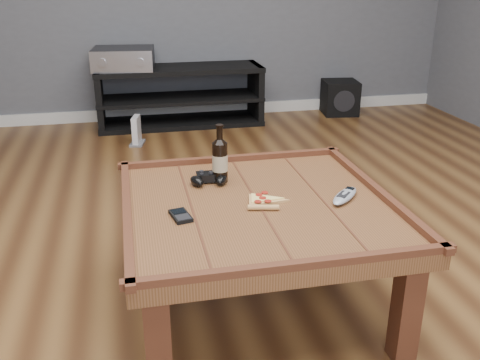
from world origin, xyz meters
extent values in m
plane|color=#412512|center=(0.00, 0.00, 0.00)|extent=(6.00, 6.00, 0.00)
cube|color=silver|center=(0.00, 2.99, 0.05)|extent=(5.00, 0.02, 0.10)
cube|color=#503017|center=(0.00, 0.00, 0.42)|extent=(1.00, 1.00, 0.06)
cube|color=#452112|center=(-0.42, -0.42, 0.20)|extent=(0.08, 0.08, 0.39)
cube|color=#452112|center=(0.42, -0.42, 0.20)|extent=(0.08, 0.08, 0.39)
cube|color=#452112|center=(-0.42, 0.42, 0.20)|extent=(0.08, 0.08, 0.39)
cube|color=#452112|center=(0.42, 0.42, 0.20)|extent=(0.08, 0.08, 0.39)
cube|color=#452112|center=(0.00, 0.48, 0.46)|extent=(1.03, 0.03, 0.03)
cube|color=#452112|center=(0.00, -0.48, 0.46)|extent=(1.03, 0.03, 0.03)
cube|color=#452112|center=(0.48, 0.00, 0.46)|extent=(0.03, 1.03, 0.03)
cube|color=#452112|center=(-0.48, 0.00, 0.46)|extent=(0.03, 1.03, 0.03)
cube|color=black|center=(0.00, 2.75, 0.48)|extent=(1.40, 0.45, 0.04)
cube|color=black|center=(0.00, 2.75, 0.23)|extent=(1.40, 0.45, 0.03)
cube|color=black|center=(0.00, 2.75, 0.02)|extent=(1.40, 0.45, 0.04)
cube|color=black|center=(-0.67, 2.75, 0.25)|extent=(0.05, 0.44, 0.50)
cube|color=black|center=(0.67, 2.75, 0.25)|extent=(0.05, 0.44, 0.50)
cylinder|color=black|center=(-0.10, 0.25, 0.53)|extent=(0.06, 0.06, 0.17)
cone|color=black|center=(-0.10, 0.25, 0.63)|extent=(0.06, 0.06, 0.03)
cylinder|color=black|center=(-0.10, 0.25, 0.66)|extent=(0.03, 0.03, 0.06)
cylinder|color=black|center=(-0.10, 0.25, 0.69)|extent=(0.03, 0.03, 0.01)
cylinder|color=tan|center=(-0.10, 0.25, 0.53)|extent=(0.06, 0.06, 0.07)
cube|color=black|center=(-0.15, 0.25, 0.47)|extent=(0.10, 0.06, 0.03)
ellipsoid|color=black|center=(-0.20, 0.22, 0.47)|extent=(0.07, 0.09, 0.04)
ellipsoid|color=black|center=(-0.10, 0.22, 0.47)|extent=(0.07, 0.09, 0.04)
cylinder|color=black|center=(-0.17, 0.27, 0.49)|extent=(0.02, 0.02, 0.01)
cylinder|color=black|center=(-0.14, 0.24, 0.49)|extent=(0.02, 0.02, 0.01)
cylinder|color=yellow|center=(-0.11, 0.27, 0.49)|extent=(0.01, 0.01, 0.01)
cylinder|color=red|center=(-0.11, 0.26, 0.49)|extent=(0.01, 0.01, 0.01)
cylinder|color=#0C33CC|center=(-0.12, 0.26, 0.49)|extent=(0.01, 0.01, 0.01)
cylinder|color=#0C9919|center=(-0.12, 0.25, 0.49)|extent=(0.01, 0.01, 0.01)
cylinder|color=tan|center=(0.00, -0.07, 0.46)|extent=(0.12, 0.04, 0.02)
cylinder|color=maroon|center=(0.00, -0.02, 0.47)|extent=(0.03, 0.03, 0.00)
cylinder|color=maroon|center=(0.03, -0.02, 0.47)|extent=(0.03, 0.03, 0.00)
cylinder|color=maroon|center=(0.02, 0.01, 0.47)|extent=(0.03, 0.03, 0.00)
cylinder|color=maroon|center=(0.02, 0.04, 0.47)|extent=(0.03, 0.03, 0.00)
cylinder|color=maroon|center=(0.04, 0.06, 0.47)|extent=(0.03, 0.03, 0.00)
cube|color=black|center=(-0.30, -0.06, 0.46)|extent=(0.08, 0.12, 0.01)
cube|color=black|center=(-0.30, -0.04, 0.46)|extent=(0.05, 0.05, 0.00)
cube|color=black|center=(-0.29, -0.09, 0.46)|extent=(0.06, 0.05, 0.00)
ellipsoid|color=#91969E|center=(0.34, -0.04, 0.46)|extent=(0.18, 0.18, 0.03)
cube|color=black|center=(0.37, 0.00, 0.48)|extent=(0.04, 0.04, 0.00)
cube|color=black|center=(0.32, -0.05, 0.48)|extent=(0.07, 0.07, 0.00)
cube|color=black|center=(-0.45, 2.75, 0.58)|extent=(0.52, 0.44, 0.17)
cube|color=#A5A7AF|center=(-0.47, 2.55, 0.58)|extent=(0.48, 0.06, 0.17)
cylinder|color=#A5A7AF|center=(-0.62, 2.56, 0.58)|extent=(0.06, 0.02, 0.06)
cylinder|color=#A5A7AF|center=(-0.33, 2.53, 0.58)|extent=(0.06, 0.02, 0.06)
cube|color=black|center=(1.49, 2.80, 0.15)|extent=(0.35, 0.35, 0.31)
cylinder|color=black|center=(1.47, 2.65, 0.15)|extent=(0.19, 0.04, 0.19)
cube|color=slate|center=(-0.40, 2.25, 0.01)|extent=(0.13, 0.19, 0.02)
cube|color=silver|center=(-0.40, 2.25, 0.12)|extent=(0.08, 0.16, 0.20)
camera|label=1|loc=(-0.46, -1.79, 1.28)|focal=40.00mm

